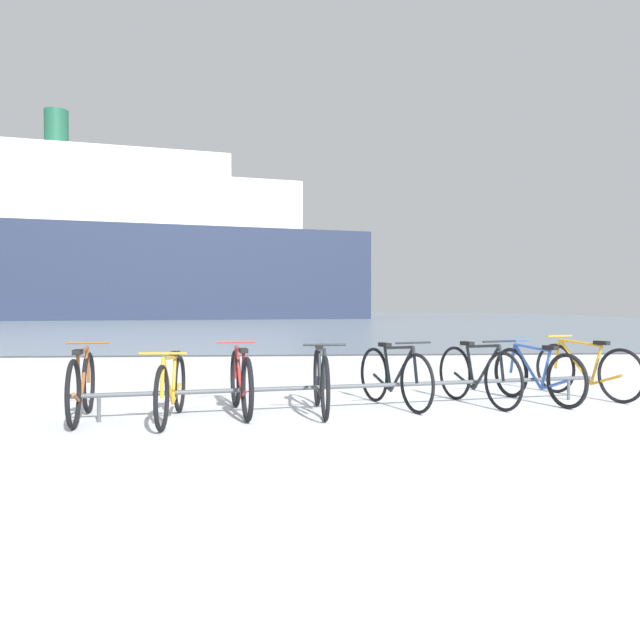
{
  "coord_description": "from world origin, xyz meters",
  "views": [
    {
      "loc": [
        -2.35,
        -5.2,
        1.2
      ],
      "look_at": [
        -1.56,
        5.86,
        0.97
      ],
      "focal_mm": 34.53,
      "sensor_mm": 36.0,
      "label": 1
    }
  ],
  "objects_px": {
    "bicycle_6": "(537,375)",
    "bicycle_7": "(586,370)",
    "bicycle_4": "(394,377)",
    "bicycle_2": "(241,382)",
    "bicycle_1": "(171,388)",
    "bicycle_0": "(82,386)",
    "ferry_ship": "(129,251)",
    "bicycle_5": "(478,375)",
    "bicycle_3": "(321,381)"
  },
  "relations": [
    {
      "from": "bicycle_4",
      "to": "bicycle_5",
      "type": "distance_m",
      "value": 1.06
    },
    {
      "from": "bicycle_0",
      "to": "bicycle_7",
      "type": "xyz_separation_m",
      "value": [
        6.16,
        1.2,
        0.0
      ]
    },
    {
      "from": "bicycle_7",
      "to": "bicycle_0",
      "type": "bearing_deg",
      "value": -168.94
    },
    {
      "from": "bicycle_2",
      "to": "bicycle_4",
      "type": "distance_m",
      "value": 1.84
    },
    {
      "from": "bicycle_7",
      "to": "bicycle_4",
      "type": "bearing_deg",
      "value": -167.53
    },
    {
      "from": "bicycle_3",
      "to": "ferry_ship",
      "type": "height_order",
      "value": "ferry_ship"
    },
    {
      "from": "bicycle_5",
      "to": "bicycle_7",
      "type": "distance_m",
      "value": 1.71
    },
    {
      "from": "bicycle_0",
      "to": "bicycle_1",
      "type": "bearing_deg",
      "value": -6.59
    },
    {
      "from": "bicycle_0",
      "to": "bicycle_7",
      "type": "relative_size",
      "value": 1.01
    },
    {
      "from": "bicycle_5",
      "to": "bicycle_7",
      "type": "bearing_deg",
      "value": 17.21
    },
    {
      "from": "bicycle_3",
      "to": "bicycle_5",
      "type": "relative_size",
      "value": 1.07
    },
    {
      "from": "bicycle_0",
      "to": "bicycle_1",
      "type": "height_order",
      "value": "bicycle_0"
    },
    {
      "from": "bicycle_4",
      "to": "bicycle_2",
      "type": "bearing_deg",
      "value": -170.14
    },
    {
      "from": "bicycle_2",
      "to": "bicycle_3",
      "type": "bearing_deg",
      "value": -0.61
    },
    {
      "from": "bicycle_4",
      "to": "bicycle_3",
      "type": "bearing_deg",
      "value": -160.3
    },
    {
      "from": "bicycle_0",
      "to": "ferry_ship",
      "type": "xyz_separation_m",
      "value": [
        -12.6,
        55.72,
        6.36
      ]
    },
    {
      "from": "bicycle_4",
      "to": "bicycle_0",
      "type": "bearing_deg",
      "value": -170.04
    },
    {
      "from": "bicycle_1",
      "to": "bicycle_3",
      "type": "height_order",
      "value": "bicycle_3"
    },
    {
      "from": "bicycle_1",
      "to": "bicycle_4",
      "type": "bearing_deg",
      "value": 15.98
    },
    {
      "from": "bicycle_6",
      "to": "bicycle_7",
      "type": "xyz_separation_m",
      "value": [
        0.83,
        0.36,
        0.02
      ]
    },
    {
      "from": "bicycle_0",
      "to": "bicycle_1",
      "type": "distance_m",
      "value": 0.96
    },
    {
      "from": "bicycle_7",
      "to": "ferry_ship",
      "type": "xyz_separation_m",
      "value": [
        -18.76,
        54.51,
        6.36
      ]
    },
    {
      "from": "bicycle_5",
      "to": "bicycle_6",
      "type": "relative_size",
      "value": 1.0
    },
    {
      "from": "bicycle_2",
      "to": "bicycle_6",
      "type": "height_order",
      "value": "bicycle_2"
    },
    {
      "from": "bicycle_3",
      "to": "bicycle_6",
      "type": "relative_size",
      "value": 1.07
    },
    {
      "from": "bicycle_2",
      "to": "ferry_ship",
      "type": "distance_m",
      "value": 57.58
    },
    {
      "from": "bicycle_2",
      "to": "ferry_ship",
      "type": "bearing_deg",
      "value": 104.43
    },
    {
      "from": "ferry_ship",
      "to": "bicycle_7",
      "type": "bearing_deg",
      "value": -71.01
    },
    {
      "from": "bicycle_1",
      "to": "ferry_ship",
      "type": "height_order",
      "value": "ferry_ship"
    },
    {
      "from": "bicycle_4",
      "to": "bicycle_6",
      "type": "xyz_separation_m",
      "value": [
        1.86,
        0.23,
        -0.02
      ]
    },
    {
      "from": "bicycle_4",
      "to": "ferry_ship",
      "type": "bearing_deg",
      "value": 106.26
    },
    {
      "from": "bicycle_2",
      "to": "bicycle_5",
      "type": "height_order",
      "value": "bicycle_5"
    },
    {
      "from": "bicycle_1",
      "to": "bicycle_3",
      "type": "xyz_separation_m",
      "value": [
        1.61,
        0.4,
        0.02
      ]
    },
    {
      "from": "bicycle_6",
      "to": "bicycle_4",
      "type": "bearing_deg",
      "value": -172.91
    },
    {
      "from": "bicycle_0",
      "to": "bicycle_6",
      "type": "bearing_deg",
      "value": 8.96
    },
    {
      "from": "bicycle_1",
      "to": "bicycle_2",
      "type": "xyz_separation_m",
      "value": [
        0.71,
        0.41,
        0.01
      ]
    },
    {
      "from": "bicycle_6",
      "to": "bicycle_7",
      "type": "height_order",
      "value": "bicycle_7"
    },
    {
      "from": "bicycle_0",
      "to": "bicycle_5",
      "type": "distance_m",
      "value": 4.58
    },
    {
      "from": "bicycle_0",
      "to": "bicycle_6",
      "type": "height_order",
      "value": "bicycle_0"
    },
    {
      "from": "bicycle_5",
      "to": "bicycle_7",
      "type": "xyz_separation_m",
      "value": [
        1.63,
        0.51,
        -0.0
      ]
    },
    {
      "from": "bicycle_2",
      "to": "bicycle_5",
      "type": "distance_m",
      "value": 2.89
    },
    {
      "from": "bicycle_0",
      "to": "ferry_ship",
      "type": "bearing_deg",
      "value": 102.75
    },
    {
      "from": "bicycle_0",
      "to": "bicycle_6",
      "type": "xyz_separation_m",
      "value": [
        5.33,
        0.84,
        -0.02
      ]
    },
    {
      "from": "bicycle_3",
      "to": "bicycle_6",
      "type": "bearing_deg",
      "value": 11.36
    },
    {
      "from": "bicycle_1",
      "to": "bicycle_3",
      "type": "relative_size",
      "value": 1.02
    },
    {
      "from": "bicycle_0",
      "to": "ferry_ship",
      "type": "distance_m",
      "value": 57.48
    },
    {
      "from": "bicycle_2",
      "to": "bicycle_5",
      "type": "relative_size",
      "value": 1.05
    },
    {
      "from": "bicycle_1",
      "to": "bicycle_2",
      "type": "height_order",
      "value": "bicycle_2"
    },
    {
      "from": "bicycle_0",
      "to": "bicycle_4",
      "type": "distance_m",
      "value": 3.52
    },
    {
      "from": "bicycle_3",
      "to": "bicycle_6",
      "type": "height_order",
      "value": "bicycle_3"
    }
  ]
}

